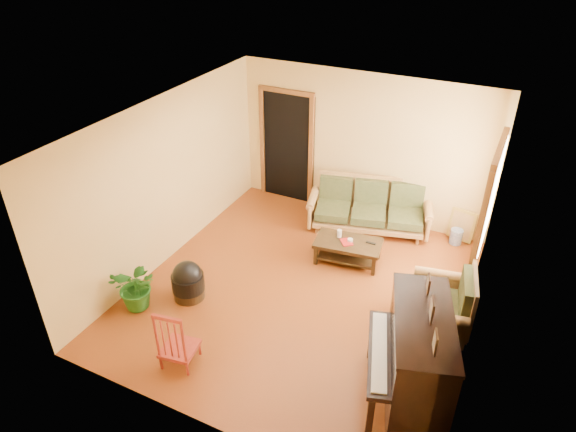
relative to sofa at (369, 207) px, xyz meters
The scene contains 16 objects.
floor 2.12m from the sofa, 99.52° to the right, with size 5.00×5.00×0.00m, color #5E260C.
doorway 1.94m from the sofa, 166.42° to the left, with size 1.08×0.16×2.05m, color black.
window 2.27m from the sofa, 21.81° to the right, with size 0.12×1.36×1.46m, color white.
sofa is the anchor object (origin of this frame).
coffee_table 1.08m from the sofa, 89.31° to the right, with size 1.03×0.56×0.37m, color black.
armchair 2.51m from the sofa, 50.62° to the right, with size 0.89×0.93×0.93m, color #9A6938.
piano 3.65m from the sofa, 63.77° to the right, with size 0.84×1.43×1.26m, color black.
footstool 3.35m from the sofa, 121.06° to the right, with size 0.46×0.46×0.44m, color black.
red_chair 4.08m from the sofa, 105.59° to the right, with size 0.41×0.45×0.88m, color maroon.
leaning_frame 1.56m from the sofa, 14.15° to the left, with size 0.43×0.10×0.57m, color #AF943A.
ceramic_crock 1.51m from the sofa, ahead, with size 0.21×0.21×0.26m, color #344E9C.
potted_plant 4.02m from the sofa, 123.55° to the right, with size 0.65×0.56×0.72m, color #21611B.
book 1.14m from the sofa, 93.19° to the right, with size 0.16×0.21×0.02m, color #A11815.
candle 1.00m from the sofa, 99.60° to the right, with size 0.07×0.07×0.13m, color white.
glass_jar 1.05m from the sofa, 87.85° to the right, with size 0.08×0.08×0.06m, color white.
remote 1.00m from the sofa, 69.90° to the right, with size 0.16×0.04×0.02m, color black.
Camera 1 is at (2.43, -5.35, 4.85)m, focal length 32.00 mm.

